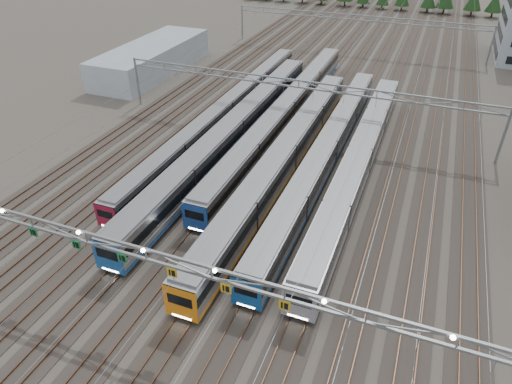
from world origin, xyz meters
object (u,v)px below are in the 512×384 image
(train_d, at_px, (285,157))
(gantry_near, at_px, (145,257))
(gantry_mid, at_px, (298,90))
(west_shed, at_px, (152,58))
(train_c, at_px, (285,111))
(train_e, at_px, (326,151))
(train_f, at_px, (359,160))
(train_a, at_px, (225,111))
(train_b, at_px, (233,132))
(gantry_far, at_px, (358,22))

(train_d, xyz_separation_m, gantry_near, (-2.30, -27.44, 4.81))
(gantry_mid, relative_size, west_shed, 1.88)
(train_c, bearing_deg, train_e, -48.35)
(train_d, distance_m, train_e, 5.87)
(train_f, distance_m, gantry_mid, 15.64)
(train_d, bearing_deg, train_a, 140.13)
(train_b, relative_size, train_e, 1.04)
(train_a, height_order, gantry_near, gantry_near)
(train_b, distance_m, gantry_mid, 11.57)
(train_a, bearing_deg, gantry_near, -73.86)
(gantry_near, bearing_deg, train_f, 69.41)
(train_b, bearing_deg, gantry_mid, 51.43)
(train_e, bearing_deg, gantry_mid, 127.15)
(train_d, relative_size, gantry_far, 0.96)
(train_b, bearing_deg, train_f, -5.01)
(train_f, bearing_deg, gantry_far, 101.55)
(train_a, bearing_deg, gantry_far, 76.37)
(train_d, bearing_deg, train_e, 39.94)
(train_e, distance_m, train_f, 4.64)
(train_b, height_order, gantry_far, gantry_far)
(train_e, xyz_separation_m, gantry_far, (-6.75, 53.91, 4.29))
(gantry_mid, bearing_deg, train_c, 151.72)
(train_b, height_order, west_shed, west_shed)
(train_a, distance_m, train_b, 8.38)
(train_c, distance_m, gantry_near, 41.68)
(train_c, relative_size, train_f, 1.15)
(train_f, height_order, gantry_far, gantry_far)
(train_b, relative_size, train_d, 1.06)
(train_a, height_order, train_f, train_f)
(train_b, height_order, train_f, train_b)
(train_b, distance_m, west_shed, 37.24)
(train_b, distance_m, gantry_far, 54.04)
(train_a, relative_size, gantry_mid, 1.07)
(train_f, xyz_separation_m, gantry_far, (-11.25, 55.04, 4.16))
(gantry_far, bearing_deg, train_a, -103.63)
(train_e, bearing_deg, train_d, -140.06)
(gantry_near, relative_size, gantry_far, 1.00)
(train_b, xyz_separation_m, gantry_far, (6.75, 53.46, 4.07))
(train_c, xyz_separation_m, train_e, (9.00, -10.12, -0.08))
(west_shed, bearing_deg, gantry_mid, -23.88)
(gantry_near, bearing_deg, gantry_far, 89.97)
(train_a, xyz_separation_m, train_f, (22.50, -8.64, 0.29))
(train_a, relative_size, west_shed, 2.01)
(gantry_near, bearing_deg, train_d, 85.22)
(gantry_mid, bearing_deg, train_a, -172.90)
(train_a, relative_size, train_b, 1.05)
(train_d, relative_size, west_shed, 1.80)
(train_b, bearing_deg, west_shed, 139.79)
(train_e, relative_size, gantry_mid, 0.98)
(train_c, bearing_deg, train_f, -39.81)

